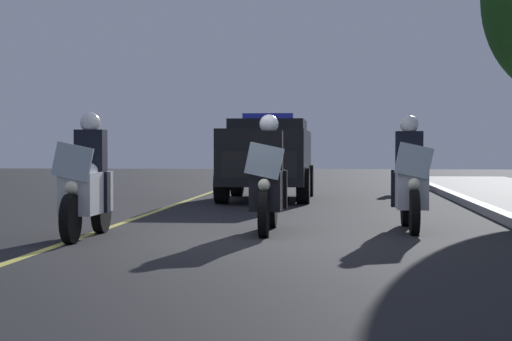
{
  "coord_description": "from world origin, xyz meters",
  "views": [
    {
      "loc": [
        12.13,
        1.2,
        1.23
      ],
      "look_at": [
        -0.86,
        0.0,
        0.9
      ],
      "focal_mm": 63.19,
      "sensor_mm": 36.0,
      "label": 1
    }
  ],
  "objects_px": {
    "police_motorcycle_lead_left": "(87,187)",
    "cyclist_background": "(407,161)",
    "police_motorcycle_lead_right": "(268,184)",
    "police_motorcycle_trailing": "(410,183)",
    "police_suv": "(268,155)"
  },
  "relations": [
    {
      "from": "police_motorcycle_lead_right",
      "to": "police_motorcycle_trailing",
      "type": "relative_size",
      "value": 1.0
    },
    {
      "from": "police_motorcycle_lead_left",
      "to": "police_motorcycle_lead_right",
      "type": "height_order",
      "value": "same"
    },
    {
      "from": "police_suv",
      "to": "cyclist_background",
      "type": "xyz_separation_m",
      "value": [
        -4.47,
        3.6,
        -0.22
      ]
    },
    {
      "from": "police_motorcycle_lead_left",
      "to": "police_suv",
      "type": "xyz_separation_m",
      "value": [
        -9.31,
        1.73,
        0.37
      ]
    },
    {
      "from": "police_motorcycle_lead_left",
      "to": "police_suv",
      "type": "distance_m",
      "value": 9.47
    },
    {
      "from": "police_motorcycle_lead_left",
      "to": "police_motorcycle_lead_right",
      "type": "xyz_separation_m",
      "value": [
        -1.04,
        2.39,
        0.0
      ]
    },
    {
      "from": "police_motorcycle_lead_right",
      "to": "cyclist_background",
      "type": "height_order",
      "value": "police_motorcycle_lead_right"
    },
    {
      "from": "police_motorcycle_lead_right",
      "to": "police_suv",
      "type": "height_order",
      "value": "police_suv"
    },
    {
      "from": "police_suv",
      "to": "cyclist_background",
      "type": "bearing_deg",
      "value": 141.16
    },
    {
      "from": "police_motorcycle_lead_left",
      "to": "cyclist_background",
      "type": "bearing_deg",
      "value": 158.85
    },
    {
      "from": "police_motorcycle_trailing",
      "to": "police_suv",
      "type": "distance_m",
      "value": 8.24
    },
    {
      "from": "police_motorcycle_lead_left",
      "to": "police_suv",
      "type": "relative_size",
      "value": 0.44
    },
    {
      "from": "police_motorcycle_trailing",
      "to": "cyclist_background",
      "type": "bearing_deg",
      "value": 175.98
    },
    {
      "from": "police_motorcycle_lead_right",
      "to": "police_suv",
      "type": "bearing_deg",
      "value": -175.43
    },
    {
      "from": "police_motorcycle_lead_left",
      "to": "police_motorcycle_trailing",
      "type": "xyz_separation_m",
      "value": [
        -1.55,
        4.47,
        0.0
      ]
    }
  ]
}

